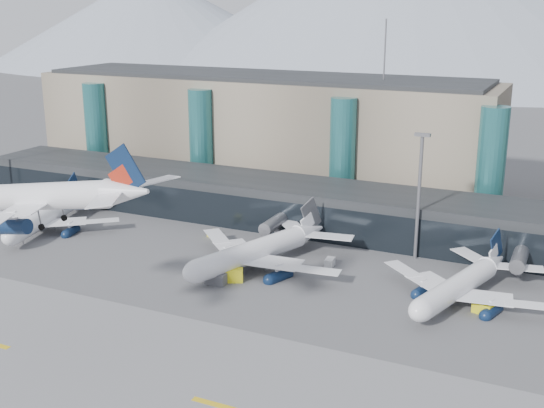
{
  "coord_description": "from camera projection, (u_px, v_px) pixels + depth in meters",
  "views": [
    {
      "loc": [
        58.2,
        -81.32,
        49.2
      ],
      "look_at": [
        5.52,
        32.0,
        12.67
      ],
      "focal_mm": 45.0,
      "sensor_mm": 36.0,
      "label": 1
    }
  ],
  "objects": [
    {
      "name": "jet_parked_mid",
      "position": [
        265.0,
        242.0,
        133.25
      ],
      "size": [
        36.43,
        38.73,
        12.45
      ],
      "rotation": [
        0.0,
        0.0,
        1.23
      ],
      "color": "white",
      "rests_on": "ground"
    },
    {
      "name": "veh_e",
      "position": [
        483.0,
        308.0,
        112.89
      ],
      "size": [
        3.64,
        2.75,
        1.83
      ],
      "primitive_type": "cube",
      "rotation": [
        0.0,
        0.0,
        -0.32
      ],
      "color": "yellow",
      "rests_on": "ground"
    },
    {
      "name": "hero_jet",
      "position": [
        59.0,
        190.0,
        94.39
      ],
      "size": [
        32.79,
        34.0,
        10.95
      ],
      "rotation": [
        0.0,
        -0.14,
        0.01
      ],
      "color": "white",
      "rests_on": "ground"
    },
    {
      "name": "jet_parked_left",
      "position": [
        50.0,
        210.0,
        155.65
      ],
      "size": [
        34.35,
        35.39,
        11.37
      ],
      "rotation": [
        0.0,
        0.0,
        1.81
      ],
      "color": "white",
      "rests_on": "ground"
    },
    {
      "name": "terminal_main",
      "position": [
        261.0,
        130.0,
        192.25
      ],
      "size": [
        130.0,
        30.0,
        31.0
      ],
      "color": "gray",
      "rests_on": "ground"
    },
    {
      "name": "teal_towers",
      "position": [
        269.0,
        148.0,
        174.68
      ],
      "size": [
        116.4,
        19.4,
        46.0
      ],
      "color": "#276C6F",
      "rests_on": "ground"
    },
    {
      "name": "mountain_ridge",
      "position": [
        525.0,
        11.0,
        419.58
      ],
      "size": [
        910.0,
        400.0,
        110.0
      ],
      "color": "gray",
      "rests_on": "ground"
    },
    {
      "name": "veh_g",
      "position": [
        330.0,
        262.0,
        133.38
      ],
      "size": [
        1.85,
        2.87,
        1.59
      ],
      "primitive_type": "cube",
      "rotation": [
        0.0,
        0.0,
        -1.47
      ],
      "color": "silver",
      "rests_on": "ground"
    },
    {
      "name": "veh_c",
      "position": [
        216.0,
        279.0,
        124.71
      ],
      "size": [
        3.79,
        2.07,
        2.08
      ],
      "primitive_type": "cube",
      "rotation": [
        0.0,
        0.0,
        0.03
      ],
      "color": "#515257",
      "rests_on": "ground"
    },
    {
      "name": "runway_strip",
      "position": [
        94.0,
        372.0,
        95.07
      ],
      "size": [
        400.0,
        40.0,
        0.04
      ],
      "primitive_type": "cube",
      "color": "slate",
      "rests_on": "ground"
    },
    {
      "name": "runway_markings",
      "position": [
        94.0,
        371.0,
        95.06
      ],
      "size": [
        128.0,
        1.0,
        0.02
      ],
      "color": "gold",
      "rests_on": "ground"
    },
    {
      "name": "ground",
      "position": [
        156.0,
        328.0,
        108.13
      ],
      "size": [
        900.0,
        900.0,
        0.0
      ],
      "primitive_type": "plane",
      "color": "#515154",
      "rests_on": "ground"
    },
    {
      "name": "jet_parked_right",
      "position": [
        466.0,
        276.0,
        117.91
      ],
      "size": [
        32.78,
        34.29,
        11.01
      ],
      "rotation": [
        0.0,
        0.0,
        1.28
      ],
      "color": "white",
      "rests_on": "ground"
    },
    {
      "name": "concourse",
      "position": [
        297.0,
        205.0,
        156.99
      ],
      "size": [
        170.0,
        27.0,
        10.0
      ],
      "color": "black",
      "rests_on": "ground"
    },
    {
      "name": "lightmast_mid",
      "position": [
        419.0,
        189.0,
        133.73
      ],
      "size": [
        3.0,
        1.2,
        25.6
      ],
      "color": "slate",
      "rests_on": "ground"
    },
    {
      "name": "veh_h",
      "position": [
        231.0,
        275.0,
        125.99
      ],
      "size": [
        4.84,
        3.91,
        2.37
      ],
      "primitive_type": "cube",
      "rotation": [
        0.0,
        0.0,
        0.46
      ],
      "color": "yellow",
      "rests_on": "ground"
    },
    {
      "name": "veh_b",
      "position": [
        213.0,
        233.0,
        150.86
      ],
      "size": [
        1.87,
        2.55,
        1.33
      ],
      "primitive_type": "cube",
      "rotation": [
        0.0,
        0.0,
        1.36
      ],
      "color": "yellow",
      "rests_on": "ground"
    }
  ]
}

